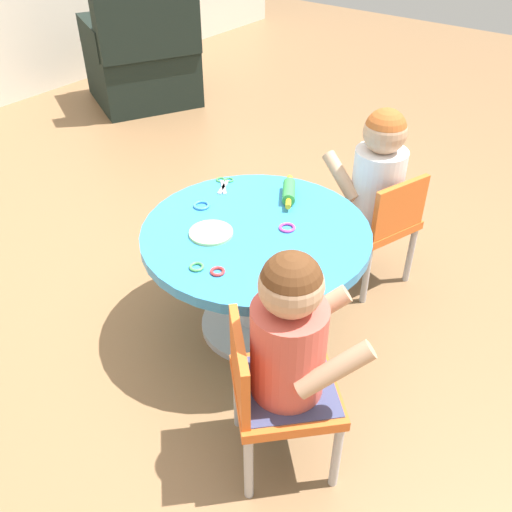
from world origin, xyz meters
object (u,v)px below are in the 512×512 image
object	(u,v)px
craft_table	(256,257)
child_chair_right	(378,222)
seated_child_right	(378,170)
rolling_pin	(289,191)
craft_scissors	(224,183)
child_chair_left	(274,390)
armchair_dark	(143,61)
seated_child_left	(291,333)

from	to	relation	value
craft_table	child_chair_right	bearing A→B (deg)	-21.94
seated_child_right	rolling_pin	xyz separation A→B (m)	(-0.31, 0.22, -0.04)
craft_table	child_chair_right	size ratio (longest dim) A/B	1.55
craft_table	craft_scissors	xyz separation A→B (m)	(0.19, 0.31, 0.12)
rolling_pin	craft_table	bearing A→B (deg)	-171.74
child_chair_left	armchair_dark	xyz separation A→B (m)	(1.88, 2.56, 0.00)
child_chair_right	craft_scissors	size ratio (longest dim) A/B	3.84
seated_child_left	armchair_dark	bearing A→B (deg)	54.31
child_chair_left	seated_child_left	distance (m)	0.23
seated_child_right	craft_scissors	distance (m)	0.62
craft_table	seated_child_left	size ratio (longest dim) A/B	1.63
armchair_dark	child_chair_left	bearing A→B (deg)	-126.40
craft_table	child_chair_left	bearing A→B (deg)	-137.36
craft_table	rolling_pin	distance (m)	0.30
craft_scissors	rolling_pin	bearing A→B (deg)	-74.98
child_chair_left	child_chair_right	size ratio (longest dim) A/B	1.00
craft_table	armchair_dark	bearing A→B (deg)	56.10
child_chair_right	seated_child_right	size ratio (longest dim) A/B	1.05
armchair_dark	craft_scissors	size ratio (longest dim) A/B	6.84
child_chair_left	rolling_pin	xyz separation A→B (m)	(0.70, 0.44, 0.19)
child_chair_right	craft_table	bearing A→B (deg)	158.06
rolling_pin	seated_child_right	bearing A→B (deg)	-36.10
child_chair_left	rolling_pin	size ratio (longest dim) A/B	2.62
craft_scissors	child_chair_right	bearing A→B (deg)	-55.44
seated_child_left	craft_table	bearing A→B (deg)	46.48
craft_table	seated_child_right	world-z (taller)	seated_child_right
craft_table	child_chair_right	xyz separation A→B (m)	(0.55, -0.22, -0.04)
craft_table	craft_scissors	size ratio (longest dim) A/B	5.94
child_chair_left	craft_scissors	size ratio (longest dim) A/B	3.84
craft_scissors	seated_child_right	bearing A→B (deg)	-52.49
craft_table	armchair_dark	size ratio (longest dim) A/B	0.87
craft_table	seated_child_right	bearing A→B (deg)	-18.11
child_chair_right	craft_scissors	world-z (taller)	child_chair_right
rolling_pin	child_chair_left	bearing A→B (deg)	-147.71
craft_table	armchair_dark	world-z (taller)	armchair_dark
craft_table	armchair_dark	xyz separation A→B (m)	(1.45, 2.15, -0.04)
craft_table	seated_child_right	size ratio (longest dim) A/B	1.63
craft_table	armchair_dark	distance (m)	2.59
seated_child_left	seated_child_right	xyz separation A→B (m)	(0.98, 0.25, 0.00)
seated_child_right	rolling_pin	size ratio (longest dim) A/B	2.49
child_chair_left	rolling_pin	world-z (taller)	child_chair_left
rolling_pin	armchair_dark	bearing A→B (deg)	60.71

